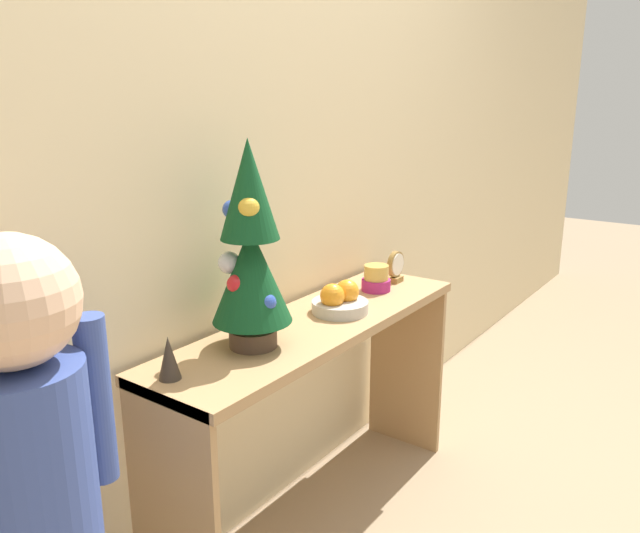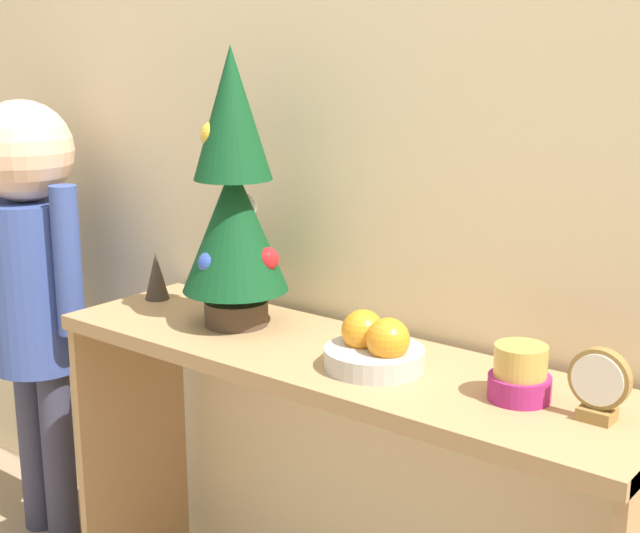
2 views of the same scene
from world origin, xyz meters
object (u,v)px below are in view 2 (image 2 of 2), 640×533
mini_tree (234,195)px  fruit_bowl (375,348)px  desk_clock (599,385)px  child_figure (32,265)px  singing_bowl (520,375)px  figurine (156,276)px

mini_tree → fruit_bowl: (0.37, -0.04, -0.23)m
mini_tree → desk_clock: size_ratio=4.84×
child_figure → singing_bowl: bearing=1.1°
fruit_bowl → desk_clock: (0.39, 0.02, 0.02)m
fruit_bowl → figurine: size_ratio=1.66×
mini_tree → child_figure: 0.69m
fruit_bowl → child_figure: child_figure is taller
fruit_bowl → figurine: (-0.63, 0.06, 0.02)m
singing_bowl → child_figure: child_figure is taller
mini_tree → singing_bowl: bearing=-0.9°
mini_tree → child_figure: (-0.65, -0.03, -0.23)m
mini_tree → figurine: size_ratio=5.17×
figurine → child_figure: size_ratio=0.10×
child_figure → figurine: bearing=8.7°
desk_clock → singing_bowl: bearing=178.0°
fruit_bowl → figurine: figurine is taller
fruit_bowl → singing_bowl: 0.26m
fruit_bowl → mini_tree: bearing=174.5°
singing_bowl → child_figure: size_ratio=0.09×
desk_clock → child_figure: size_ratio=0.10×
fruit_bowl → singing_bowl: size_ratio=1.76×
mini_tree → fruit_bowl: bearing=-5.5°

